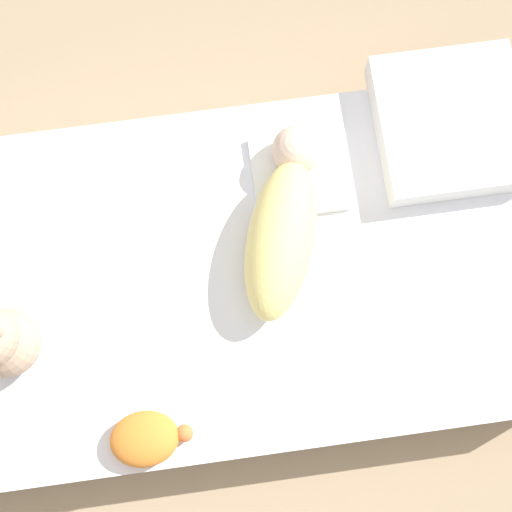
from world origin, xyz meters
name	(u,v)px	position (x,y,z in m)	size (l,w,h in m)	color
ground_plane	(235,289)	(0.00, 0.00, 0.00)	(12.00, 12.00, 0.00)	#9E8466
bed_mattress	(234,282)	(0.00, 0.00, 0.11)	(1.55, 0.88, 0.23)	white
burp_cloth	(299,174)	(0.20, 0.23, 0.24)	(0.23, 0.22, 0.02)	white
swaddled_baby	(283,225)	(0.14, 0.09, 0.31)	(0.28, 0.50, 0.15)	#EFDB7F
pillow	(449,123)	(0.60, 0.30, 0.27)	(0.36, 0.38, 0.08)	white
turtle_plush	(146,439)	(-0.25, -0.36, 0.26)	(0.19, 0.13, 0.07)	orange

